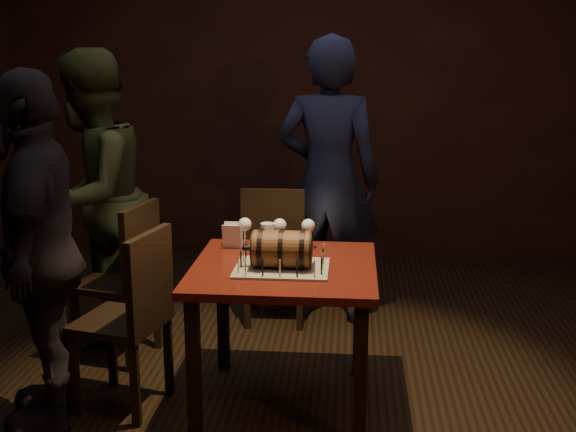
{
  "coord_description": "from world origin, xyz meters",
  "views": [
    {
      "loc": [
        0.37,
        -3.52,
        1.81
      ],
      "look_at": [
        0.05,
        0.05,
        0.95
      ],
      "focal_mm": 45.0,
      "sensor_mm": 36.0,
      "label": 1
    }
  ],
  "objects_px": {
    "pub_table": "(284,286)",
    "person_left_front": "(40,252)",
    "wine_glass_left": "(245,226)",
    "chair_left_rear": "(127,273)",
    "barrel_cake": "(282,249)",
    "pint_of_ale": "(268,238)",
    "chair_back": "(275,248)",
    "chair_left_front": "(134,311)",
    "person_back": "(328,181)",
    "wine_glass_mid": "(280,227)",
    "person_left_rear": "(92,198)",
    "wine_glass_right": "(308,227)"
  },
  "relations": [
    {
      "from": "chair_back",
      "to": "person_left_rear",
      "type": "height_order",
      "value": "person_left_rear"
    },
    {
      "from": "barrel_cake",
      "to": "chair_left_rear",
      "type": "distance_m",
      "value": 1.15
    },
    {
      "from": "wine_glass_left",
      "to": "chair_back",
      "type": "relative_size",
      "value": 0.17
    },
    {
      "from": "wine_glass_right",
      "to": "person_left_front",
      "type": "bearing_deg",
      "value": -156.33
    },
    {
      "from": "person_left_front",
      "to": "wine_glass_mid",
      "type": "bearing_deg",
      "value": 102.98
    },
    {
      "from": "barrel_cake",
      "to": "wine_glass_mid",
      "type": "distance_m",
      "value": 0.37
    },
    {
      "from": "pub_table",
      "to": "pint_of_ale",
      "type": "distance_m",
      "value": 0.32
    },
    {
      "from": "chair_left_rear",
      "to": "person_left_front",
      "type": "bearing_deg",
      "value": -103.36
    },
    {
      "from": "chair_back",
      "to": "chair_left_front",
      "type": "height_order",
      "value": "same"
    },
    {
      "from": "wine_glass_right",
      "to": "pint_of_ale",
      "type": "relative_size",
      "value": 1.07
    },
    {
      "from": "wine_glass_mid",
      "to": "pint_of_ale",
      "type": "relative_size",
      "value": 1.07
    },
    {
      "from": "barrel_cake",
      "to": "chair_back",
      "type": "height_order",
      "value": "barrel_cake"
    },
    {
      "from": "person_left_front",
      "to": "pint_of_ale",
      "type": "bearing_deg",
      "value": 101.32
    },
    {
      "from": "wine_glass_left",
      "to": "person_left_front",
      "type": "bearing_deg",
      "value": -149.01
    },
    {
      "from": "pub_table",
      "to": "barrel_cake",
      "type": "height_order",
      "value": "barrel_cake"
    },
    {
      "from": "barrel_cake",
      "to": "wine_glass_left",
      "type": "height_order",
      "value": "barrel_cake"
    },
    {
      "from": "pint_of_ale",
      "to": "wine_glass_left",
      "type": "bearing_deg",
      "value": 152.89
    },
    {
      "from": "chair_left_rear",
      "to": "person_back",
      "type": "distance_m",
      "value": 1.43
    },
    {
      "from": "wine_glass_right",
      "to": "chair_left_front",
      "type": "relative_size",
      "value": 0.17
    },
    {
      "from": "barrel_cake",
      "to": "wine_glass_right",
      "type": "distance_m",
      "value": 0.39
    },
    {
      "from": "pint_of_ale",
      "to": "chair_left_rear",
      "type": "relative_size",
      "value": 0.16
    },
    {
      "from": "chair_left_rear",
      "to": "wine_glass_right",
      "type": "bearing_deg",
      "value": -9.96
    },
    {
      "from": "chair_left_rear",
      "to": "person_left_front",
      "type": "distance_m",
      "value": 0.82
    },
    {
      "from": "person_back",
      "to": "person_left_front",
      "type": "height_order",
      "value": "person_back"
    },
    {
      "from": "pub_table",
      "to": "barrel_cake",
      "type": "bearing_deg",
      "value": -93.78
    },
    {
      "from": "wine_glass_mid",
      "to": "person_left_rear",
      "type": "height_order",
      "value": "person_left_rear"
    },
    {
      "from": "person_left_rear",
      "to": "chair_back",
      "type": "bearing_deg",
      "value": 117.84
    },
    {
      "from": "wine_glass_left",
      "to": "chair_left_rear",
      "type": "distance_m",
      "value": 0.82
    },
    {
      "from": "chair_back",
      "to": "barrel_cake",
      "type": "bearing_deg",
      "value": -82.07
    },
    {
      "from": "barrel_cake",
      "to": "person_left_rear",
      "type": "distance_m",
      "value": 1.51
    },
    {
      "from": "chair_left_rear",
      "to": "wine_glass_mid",
      "type": "bearing_deg",
      "value": -11.8
    },
    {
      "from": "barrel_cake",
      "to": "person_left_rear",
      "type": "xyz_separation_m",
      "value": [
        -1.24,
        0.85,
        0.04
      ]
    },
    {
      "from": "wine_glass_left",
      "to": "person_back",
      "type": "height_order",
      "value": "person_back"
    },
    {
      "from": "wine_glass_mid",
      "to": "person_back",
      "type": "distance_m",
      "value": 0.98
    },
    {
      "from": "barrel_cake",
      "to": "wine_glass_mid",
      "type": "height_order",
      "value": "barrel_cake"
    },
    {
      "from": "chair_left_front",
      "to": "pub_table",
      "type": "bearing_deg",
      "value": 7.16
    },
    {
      "from": "pint_of_ale",
      "to": "chair_left_rear",
      "type": "bearing_deg",
      "value": 163.32
    },
    {
      "from": "wine_glass_left",
      "to": "wine_glass_right",
      "type": "xyz_separation_m",
      "value": [
        0.34,
        0.0,
        0.0
      ]
    },
    {
      "from": "wine_glass_mid",
      "to": "pint_of_ale",
      "type": "distance_m",
      "value": 0.1
    },
    {
      "from": "wine_glass_mid",
      "to": "person_left_front",
      "type": "xyz_separation_m",
      "value": [
        -1.08,
        -0.53,
        -0.01
      ]
    },
    {
      "from": "pub_table",
      "to": "person_left_front",
      "type": "height_order",
      "value": "person_left_front"
    },
    {
      "from": "person_left_front",
      "to": "pub_table",
      "type": "bearing_deg",
      "value": 88.32
    },
    {
      "from": "wine_glass_mid",
      "to": "chair_left_front",
      "type": "distance_m",
      "value": 0.87
    },
    {
      "from": "pint_of_ale",
      "to": "person_back",
      "type": "bearing_deg",
      "value": 74.57
    },
    {
      "from": "pint_of_ale",
      "to": "person_left_front",
      "type": "relative_size",
      "value": 0.09
    },
    {
      "from": "pub_table",
      "to": "person_back",
      "type": "height_order",
      "value": "person_back"
    },
    {
      "from": "barrel_cake",
      "to": "wine_glass_right",
      "type": "xyz_separation_m",
      "value": [
        0.1,
        0.37,
        0.02
      ]
    },
    {
      "from": "wine_glass_mid",
      "to": "barrel_cake",
      "type": "bearing_deg",
      "value": -82.77
    },
    {
      "from": "chair_back",
      "to": "chair_left_front",
      "type": "distance_m",
      "value": 1.31
    },
    {
      "from": "wine_glass_right",
      "to": "person_back",
      "type": "distance_m",
      "value": 0.96
    }
  ]
}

